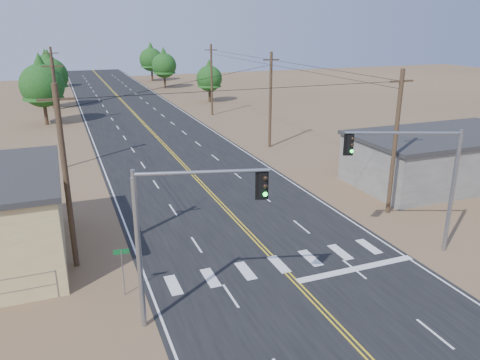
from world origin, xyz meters
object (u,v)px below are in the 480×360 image
building_right (443,159)px  street_sign (122,265)px  signal_mast_left (176,223)px  signal_mast_right (422,170)px

building_right → street_sign: building_right is taller
signal_mast_left → signal_mast_right: signal_mast_right is taller
street_sign → signal_mast_left: bearing=-52.7°
signal_mast_right → signal_mast_left: bearing=-150.6°
building_right → signal_mast_left: size_ratio=2.06×
signal_mast_right → building_right: bearing=62.3°
building_right → signal_mast_right: (-10.89, -9.30, 2.97)m
signal_mast_right → street_sign: 16.92m
signal_mast_left → street_sign: size_ratio=2.90×
signal_mast_right → street_sign: (-16.54, 1.30, -3.29)m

